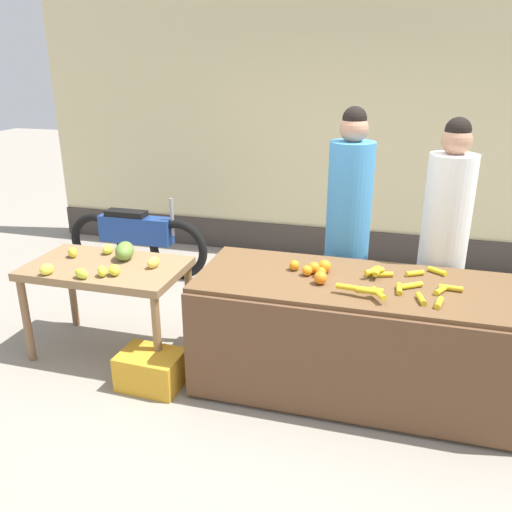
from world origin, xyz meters
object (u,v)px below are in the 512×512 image
vendor_woman_blue_shirt (348,231)px  produce_sack (243,291)px  vendor_woman_white_shirt (443,244)px  produce_crate (151,370)px  parked_motorcycle (137,239)px

vendor_woman_blue_shirt → produce_sack: vendor_woman_blue_shirt is taller
vendor_woman_white_shirt → produce_sack: bearing=173.5°
produce_crate → produce_sack: bearing=74.3°
vendor_woman_white_shirt → produce_crate: (-1.93, -0.99, -0.80)m
vendor_woman_white_shirt → parked_motorcycle: 3.19m
vendor_woman_blue_shirt → parked_motorcycle: vendor_woman_blue_shirt is taller
produce_crate → parked_motorcycle: bearing=119.7°
vendor_woman_white_shirt → vendor_woman_blue_shirt: bearing=176.1°
produce_crate → vendor_woman_white_shirt: bearing=27.1°
parked_motorcycle → produce_crate: bearing=-60.3°
vendor_woman_blue_shirt → produce_crate: bearing=-139.7°
vendor_woman_white_shirt → produce_crate: bearing=-152.9°
parked_motorcycle → produce_sack: parked_motorcycle is taller
vendor_woman_blue_shirt → produce_crate: (-1.23, -1.04, -0.83)m
produce_sack → vendor_woman_blue_shirt: bearing=-8.6°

